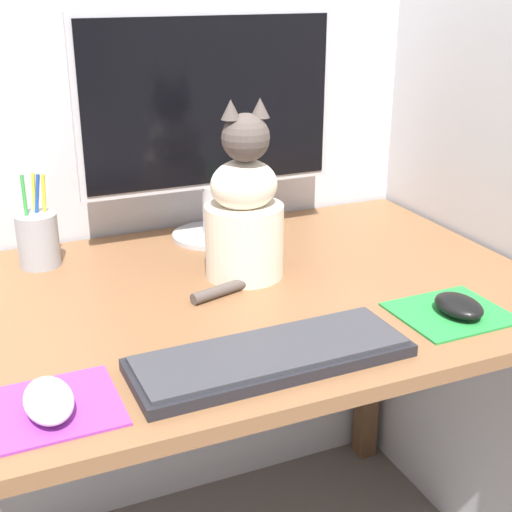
{
  "coord_description": "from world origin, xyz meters",
  "views": [
    {
      "loc": [
        -0.44,
        -1.09,
        1.27
      ],
      "look_at": [
        -0.0,
        -0.1,
        0.85
      ],
      "focal_mm": 50.0,
      "sensor_mm": 36.0,
      "label": 1
    }
  ],
  "objects": [
    {
      "name": "mousepad_right",
      "position": [
        0.29,
        -0.23,
        0.74
      ],
      "size": [
        0.18,
        0.16,
        0.0
      ],
      "rotation": [
        0.0,
        0.0,
        0.01
      ],
      "color": "#238438",
      "rests_on": "desk"
    },
    {
      "name": "desk",
      "position": [
        0.0,
        0.0,
        0.64
      ],
      "size": [
        1.12,
        0.76,
        0.74
      ],
      "color": "brown",
      "rests_on": "ground_plane"
    },
    {
      "name": "keyboard",
      "position": [
        -0.05,
        -0.26,
        0.75
      ],
      "size": [
        0.42,
        0.15,
        0.02
      ],
      "rotation": [
        0.0,
        0.0,
        0.02
      ],
      "color": "black",
      "rests_on": "desk"
    },
    {
      "name": "pen_cup",
      "position": [
        -0.31,
        0.27,
        0.8
      ],
      "size": [
        0.08,
        0.08,
        0.18
      ],
      "color": "#99999E",
      "rests_on": "desk"
    },
    {
      "name": "computer_mouse_right",
      "position": [
        0.3,
        -0.24,
        0.76
      ],
      "size": [
        0.07,
        0.1,
        0.03
      ],
      "color": "black",
      "rests_on": "mousepad_right"
    },
    {
      "name": "computer_mouse_left",
      "position": [
        -0.37,
        -0.27,
        0.76
      ],
      "size": [
        0.06,
        0.11,
        0.04
      ],
      "color": "white",
      "rests_on": "mousepad_left"
    },
    {
      "name": "mousepad_left",
      "position": [
        -0.37,
        -0.26,
        0.74
      ],
      "size": [
        0.18,
        0.16,
        0.0
      ],
      "rotation": [
        0.0,
        0.0,
        0.01
      ],
      "color": "purple",
      "rests_on": "desk"
    },
    {
      "name": "monitor",
      "position": [
        0.06,
        0.28,
        1.01
      ],
      "size": [
        0.55,
        0.17,
        0.47
      ],
      "color": "#B2B2B7",
      "rests_on": "desk"
    },
    {
      "name": "cat",
      "position": [
        0.04,
        0.06,
        0.87
      ],
      "size": [
        0.21,
        0.17,
        0.33
      ],
      "rotation": [
        0.0,
        0.0,
        -0.06
      ],
      "color": "beige",
      "rests_on": "desk"
    }
  ]
}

